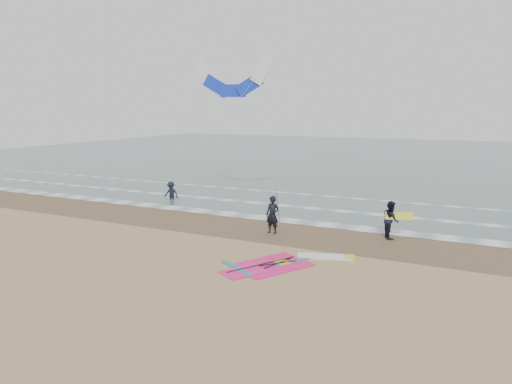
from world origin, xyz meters
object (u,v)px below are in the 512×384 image
at_px(person_walking, 391,220).
at_px(surf_kite, 232,81).
at_px(windsurf_rig, 287,263).
at_px(person_wading, 171,189).
at_px(person_standing, 273,215).

distance_m(person_walking, surf_kite, 14.95).
bearing_deg(windsurf_rig, person_wading, 143.77).
xyz_separation_m(person_standing, surf_kite, (-6.13, 7.13, 7.31)).
relative_size(person_standing, person_wading, 1.17).
bearing_deg(surf_kite, person_standing, -49.30).
height_order(windsurf_rig, surf_kite, surf_kite).
bearing_deg(person_standing, person_wading, 159.60).
bearing_deg(person_standing, surf_kite, 136.88).
distance_m(person_standing, person_walking, 5.97).
bearing_deg(person_standing, person_walking, 22.90).
bearing_deg(person_walking, windsurf_rig, 127.28).
bearing_deg(windsurf_rig, person_walking, 60.81).
relative_size(person_standing, surf_kite, 0.22).
bearing_deg(person_wading, windsurf_rig, -39.57).
bearing_deg(surf_kite, person_walking, -24.56).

